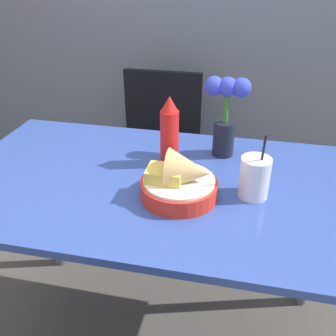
{
  "coord_description": "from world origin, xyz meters",
  "views": [
    {
      "loc": [
        0.25,
        -0.96,
        1.36
      ],
      "look_at": [
        0.04,
        -0.02,
        0.81
      ],
      "focal_mm": 40.0,
      "sensor_mm": 36.0,
      "label": 1
    }
  ],
  "objects_px": {
    "food_basket": "(182,181)",
    "drink_cup": "(254,179)",
    "chair_far_window": "(159,141)",
    "flower_vase": "(226,112)",
    "ketchup_bottle": "(169,132)"
  },
  "relations": [
    {
      "from": "food_basket",
      "to": "drink_cup",
      "type": "distance_m",
      "value": 0.21
    },
    {
      "from": "chair_far_window",
      "to": "drink_cup",
      "type": "xyz_separation_m",
      "value": [
        0.47,
        -0.77,
        0.3
      ]
    },
    {
      "from": "chair_far_window",
      "to": "ketchup_bottle",
      "type": "bearing_deg",
      "value": -73.37
    },
    {
      "from": "food_basket",
      "to": "drink_cup",
      "type": "relative_size",
      "value": 1.06
    },
    {
      "from": "chair_far_window",
      "to": "food_basket",
      "type": "relative_size",
      "value": 3.86
    },
    {
      "from": "ketchup_bottle",
      "to": "drink_cup",
      "type": "xyz_separation_m",
      "value": [
        0.28,
        -0.14,
        -0.06
      ]
    },
    {
      "from": "food_basket",
      "to": "ketchup_bottle",
      "type": "height_order",
      "value": "ketchup_bottle"
    },
    {
      "from": "chair_far_window",
      "to": "ketchup_bottle",
      "type": "xyz_separation_m",
      "value": [
        0.19,
        -0.64,
        0.35
      ]
    },
    {
      "from": "chair_far_window",
      "to": "flower_vase",
      "type": "height_order",
      "value": "flower_vase"
    },
    {
      "from": "drink_cup",
      "to": "food_basket",
      "type": "bearing_deg",
      "value": -166.07
    },
    {
      "from": "drink_cup",
      "to": "flower_vase",
      "type": "relative_size",
      "value": 0.76
    },
    {
      "from": "food_basket",
      "to": "drink_cup",
      "type": "height_order",
      "value": "drink_cup"
    },
    {
      "from": "food_basket",
      "to": "flower_vase",
      "type": "xyz_separation_m",
      "value": [
        0.09,
        0.29,
        0.1
      ]
    },
    {
      "from": "ketchup_bottle",
      "to": "chair_far_window",
      "type": "bearing_deg",
      "value": 106.63
    },
    {
      "from": "food_basket",
      "to": "chair_far_window",
      "type": "bearing_deg",
      "value": 107.85
    }
  ]
}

